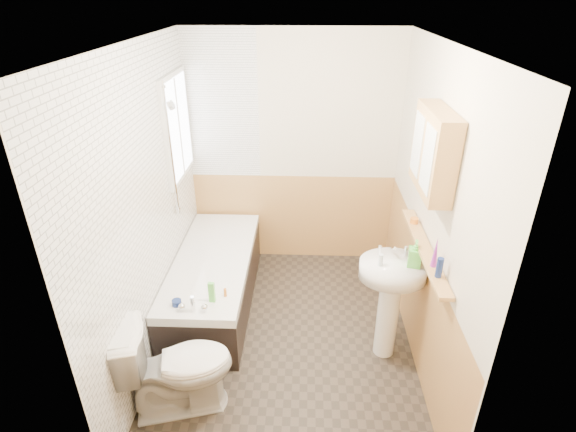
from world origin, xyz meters
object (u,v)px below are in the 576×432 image
(bathtub, at_px, (215,279))
(toilet, at_px, (177,366))
(sink, at_px, (391,290))
(pine_shelf, at_px, (424,248))
(medicine_cabinet, at_px, (434,152))

(bathtub, xyz_separation_m, toilet, (-0.03, -1.23, 0.11))
(sink, bearing_deg, bathtub, 170.46)
(pine_shelf, bearing_deg, bathtub, 159.98)
(toilet, distance_m, pine_shelf, 2.01)
(bathtub, height_order, pine_shelf, pine_shelf)
(sink, relative_size, medicine_cabinet, 1.61)
(bathtub, relative_size, pine_shelf, 1.43)
(pine_shelf, bearing_deg, sink, 168.61)
(toilet, relative_size, pine_shelf, 0.64)
(bathtub, distance_m, toilet, 1.24)
(bathtub, distance_m, sink, 1.72)
(toilet, bearing_deg, pine_shelf, -86.53)
(toilet, height_order, pine_shelf, pine_shelf)
(bathtub, xyz_separation_m, medicine_cabinet, (1.74, -0.60, 1.54))
(bathtub, height_order, sink, sink)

